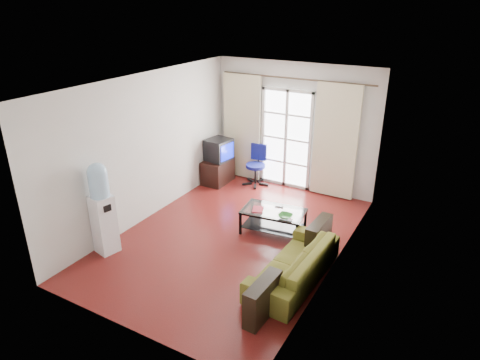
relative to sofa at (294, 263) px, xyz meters
name	(u,v)px	position (x,y,z in m)	size (l,w,h in m)	color
floor	(233,237)	(-1.40, 0.61, -0.27)	(5.20, 5.20, 0.00)	maroon
ceiling	(232,82)	(-1.40, 0.61, 2.43)	(5.20, 5.20, 0.00)	white
wall_back	(294,127)	(-1.40, 3.21, 1.08)	(3.60, 0.02, 2.70)	silver
wall_front	(118,237)	(-1.40, -1.99, 1.08)	(3.60, 0.02, 2.70)	silver
wall_left	(147,148)	(-3.20, 0.61, 1.08)	(0.02, 5.20, 2.70)	silver
wall_right	(340,188)	(0.40, 0.61, 1.08)	(0.02, 5.20, 2.70)	silver
french_door	(286,139)	(-1.55, 3.15, 0.80)	(1.16, 0.06, 2.15)	white
curtain_rod	(295,78)	(-1.40, 3.11, 2.11)	(0.04, 0.04, 3.30)	#4C3F2D
curtain_left	(242,127)	(-2.60, 3.09, 0.93)	(0.90, 0.07, 2.35)	beige
curtain_right	(335,142)	(-0.45, 3.09, 0.93)	(0.90, 0.07, 2.35)	beige
radiator	(325,180)	(-0.60, 3.11, 0.06)	(0.64, 0.12, 0.64)	#9D9DA0
sofa	(294,263)	(0.00, 0.00, 0.00)	(0.81, 1.90, 0.55)	brown
coffee_table	(273,218)	(-0.86, 1.10, 0.01)	(1.15, 0.73, 0.44)	silver
bowl	(285,216)	(-0.57, 0.96, 0.20)	(0.25, 0.25, 0.06)	#2D7B44
book	(253,209)	(-1.19, 0.94, 0.18)	(0.26, 0.30, 0.02)	#A81415
remote	(279,207)	(-0.82, 1.26, 0.18)	(0.14, 0.04, 0.02)	black
tv_stand	(218,171)	(-2.92, 2.55, -0.01)	(0.49, 0.73, 0.54)	black
crt_tv	(218,149)	(-2.92, 2.58, 0.50)	(0.58, 0.58, 0.48)	black
task_chair	(256,173)	(-2.12, 2.89, -0.01)	(0.68, 0.68, 0.89)	black
water_cooler	(102,207)	(-2.99, -0.79, 0.54)	(0.38, 0.38, 1.56)	white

